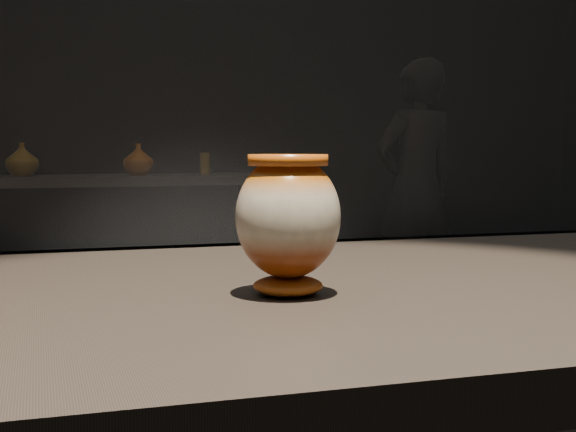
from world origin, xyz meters
name	(u,v)px	position (x,y,z in m)	size (l,w,h in m)	color
main_vase	(288,219)	(-0.06, -0.05, 0.99)	(0.14, 0.14, 0.16)	maroon
back_shelf	(110,222)	(0.05, 3.71, 0.64)	(2.00, 0.60, 0.90)	black
back_vase_left	(22,159)	(-0.41, 3.74, 0.99)	(0.18, 0.18, 0.18)	#855C13
back_vase_mid	(138,159)	(0.22, 3.73, 0.99)	(0.17, 0.17, 0.18)	maroon
back_vase_right	(205,164)	(0.61, 3.75, 0.96)	(0.06, 0.06, 0.13)	#855C13
visitor	(416,188)	(1.95, 3.67, 0.80)	(0.59, 0.38, 1.61)	black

